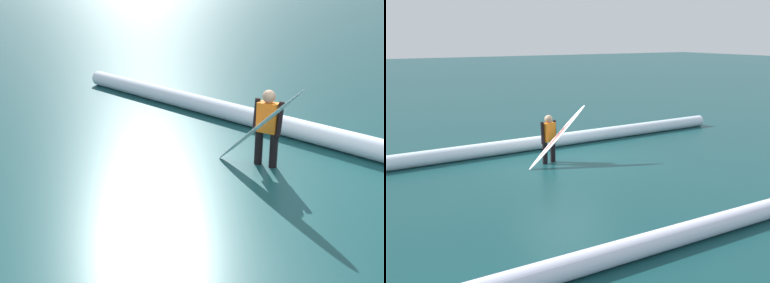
{
  "view_description": "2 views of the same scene",
  "coord_description": "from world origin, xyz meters",
  "views": [
    {
      "loc": [
        -4.02,
        6.01,
        3.12
      ],
      "look_at": [
        0.9,
        1.39,
        0.68
      ],
      "focal_mm": 43.49,
      "sensor_mm": 36.0,
      "label": 1
    },
    {
      "loc": [
        6.21,
        11.13,
        3.42
      ],
      "look_at": [
        0.73,
        1.9,
        0.99
      ],
      "focal_mm": 44.11,
      "sensor_mm": 36.0,
      "label": 2
    }
  ],
  "objects": [
    {
      "name": "surfboard",
      "position": [
        0.45,
        0.36,
        0.79
      ],
      "size": [
        1.71,
        0.24,
        1.6
      ],
      "color": "white",
      "rests_on": "ground_plane"
    },
    {
      "name": "surfer",
      "position": [
        0.52,
        0.01,
        0.74
      ],
      "size": [
        0.51,
        0.27,
        1.33
      ],
      "rotation": [
        0.0,
        0.0,
        0.22
      ],
      "color": "black",
      "rests_on": "ground_plane"
    },
    {
      "name": "wave_crest_foreground",
      "position": [
        0.43,
        -1.57,
        0.2
      ],
      "size": [
        14.79,
        1.0,
        0.41
      ],
      "primitive_type": "cylinder",
      "rotation": [
        0.0,
        1.57,
        0.04
      ],
      "color": "white",
      "rests_on": "ground_plane"
    },
    {
      "name": "ground_plane",
      "position": [
        0.0,
        0.0,
        0.0
      ],
      "size": [
        127.31,
        127.31,
        0.0
      ],
      "primitive_type": "plane",
      "color": "#113E41"
    }
  ]
}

